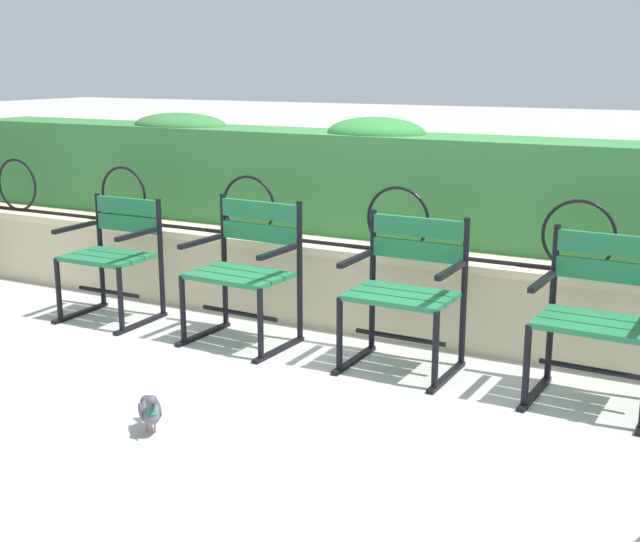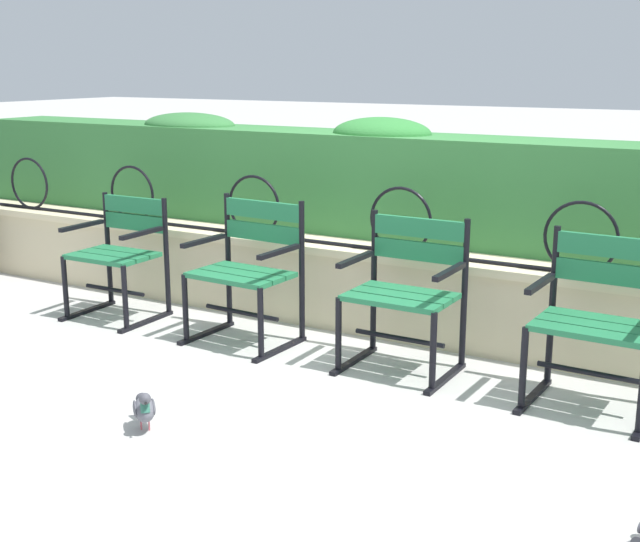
# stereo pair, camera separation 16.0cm
# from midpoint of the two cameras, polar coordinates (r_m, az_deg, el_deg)

# --- Properties ---
(ground_plane) EXTENTS (60.00, 60.00, 0.00)m
(ground_plane) POSITION_cam_midpoint_polar(r_m,az_deg,el_deg) (4.94, -1.20, -6.33)
(ground_plane) COLOR #B7B5AF
(stone_wall) EXTENTS (7.72, 0.41, 0.55)m
(stone_wall) POSITION_cam_midpoint_polar(r_m,az_deg,el_deg) (5.51, 2.72, -1.15)
(stone_wall) COLOR beige
(stone_wall) RESTS_ON ground
(iron_arch_fence) EXTENTS (7.18, 0.02, 0.42)m
(iron_arch_fence) POSITION_cam_midpoint_polar(r_m,az_deg,el_deg) (5.48, -0.33, 3.58)
(iron_arch_fence) COLOR black
(iron_arch_fence) RESTS_ON stone_wall
(hedge_row) EXTENTS (7.57, 0.55, 0.80)m
(hedge_row) POSITION_cam_midpoint_polar(r_m,az_deg,el_deg) (5.78, 4.90, 6.03)
(hedge_row) COLOR #387A3D
(hedge_row) RESTS_ON stone_wall
(park_chair_leftmost) EXTENTS (0.58, 0.53, 0.82)m
(park_chair_leftmost) POSITION_cam_midpoint_polar(r_m,az_deg,el_deg) (5.91, -14.49, 1.18)
(park_chair_leftmost) COLOR #237547
(park_chair_leftmost) RESTS_ON ground
(park_chair_centre_left) EXTENTS (0.65, 0.55, 0.89)m
(park_chair_centre_left) POSITION_cam_midpoint_polar(r_m,az_deg,el_deg) (5.25, -5.89, 0.22)
(park_chair_centre_left) COLOR #237547
(park_chair_centre_left) RESTS_ON ground
(park_chair_centre_right) EXTENTS (0.62, 0.52, 0.87)m
(park_chair_centre_right) POSITION_cam_midpoint_polar(r_m,az_deg,el_deg) (4.79, 4.89, -1.18)
(park_chair_centre_right) COLOR #237547
(park_chair_centre_right) RESTS_ON ground
(park_chair_rightmost) EXTENTS (0.62, 0.54, 0.88)m
(park_chair_rightmost) POSITION_cam_midpoint_polar(r_m,az_deg,el_deg) (4.47, 17.40, -2.83)
(park_chair_rightmost) COLOR #237547
(park_chair_rightmost) RESTS_ON ground
(pigeon_near_chairs) EXTENTS (0.24, 0.23, 0.22)m
(pigeon_near_chairs) POSITION_cam_midpoint_polar(r_m,az_deg,el_deg) (4.13, -12.51, -9.16)
(pigeon_near_chairs) COLOR #5B5B66
(pigeon_near_chairs) RESTS_ON ground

